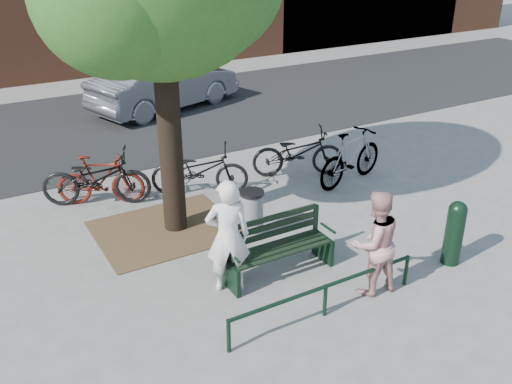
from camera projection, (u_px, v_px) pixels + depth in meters
ground at (279, 274)px, 8.90m from camera, size 90.00×90.00×0.00m
dirt_pit at (166, 230)px, 10.17m from camera, size 2.40×2.00×0.02m
road at (113, 124)px, 15.55m from camera, size 40.00×7.00×0.01m
park_bench at (276, 245)px, 8.76m from camera, size 1.74×0.54×0.97m
guard_railing at (326, 291)px, 7.79m from camera, size 3.06×0.06×0.51m
person_left at (228, 236)px, 8.18m from camera, size 0.75×0.63×1.77m
person_right at (374, 243)px, 8.16m from camera, size 0.84×0.69×1.62m
bollard at (455, 231)px, 8.96m from camera, size 0.29×0.29×1.09m
litter_bin at (252, 214)px, 9.79m from camera, size 0.42×0.42×0.87m
bicycle_a at (96, 178)px, 10.90m from camera, size 2.17×1.52×1.08m
bicycle_b at (101, 180)px, 10.94m from camera, size 1.70×1.15×1.00m
bicycle_c at (200, 170)px, 11.34m from camera, size 2.03×1.49×1.02m
bicycle_d at (351, 157)px, 11.80m from camera, size 2.00×0.97×1.16m
bicycle_e at (298, 153)px, 12.20m from camera, size 2.08×1.39×1.03m
parked_car at (165, 84)px, 16.53m from camera, size 4.83×2.91×1.50m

